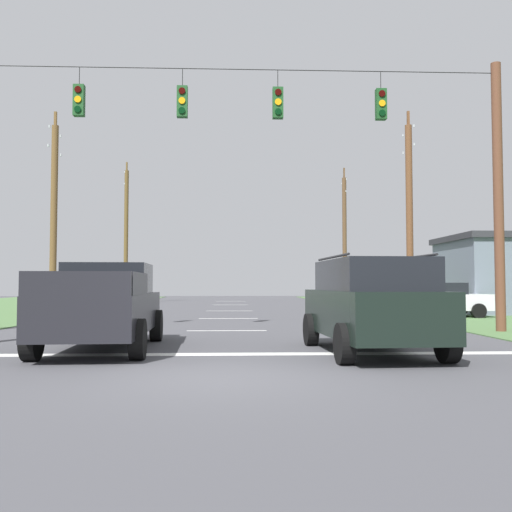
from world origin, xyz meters
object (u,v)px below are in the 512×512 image
pickup_truck (104,306)px  suv_black (371,303)px  utility_pole_far_right (345,237)px  overhead_signal_span (229,178)px  distant_car_crossing_white (437,299)px  utility_pole_mid_right (409,214)px  utility_pole_mid_left (54,214)px  utility_pole_far_left (126,233)px

pickup_truck → suv_black: size_ratio=1.12×
suv_black → utility_pole_far_right: size_ratio=0.46×
utility_pole_far_right → pickup_truck: bearing=-110.4°
overhead_signal_span → distant_car_crossing_white: bearing=39.7°
utility_pole_mid_right → utility_pole_mid_left: size_ratio=1.04×
utility_pole_mid_right → utility_pole_far_left: size_ratio=0.92×
suv_black → pickup_truck: bearing=169.9°
distant_car_crossing_white → utility_pole_mid_right: bearing=95.9°
suv_black → utility_pole_far_right: (5.90, 32.67, 4.11)m
pickup_truck → utility_pole_far_right: utility_pole_far_right is taller
utility_pole_mid_right → utility_pole_far_left: utility_pole_far_left is taller
suv_black → utility_pole_far_left: (-11.18, 32.26, 4.32)m
distant_car_crossing_white → utility_pole_mid_right: utility_pole_mid_right is taller
pickup_truck → utility_pole_mid_right: bearing=51.4°
overhead_signal_span → utility_pole_mid_right: bearing=49.8°
suv_black → utility_pole_mid_left: (-11.34, 14.99, 3.67)m
suv_black → utility_pole_far_left: 34.42m
suv_black → utility_pole_mid_right: size_ratio=0.49×
suv_black → utility_pole_mid_left: size_ratio=0.51×
pickup_truck → utility_pole_mid_right: size_ratio=0.55×
pickup_truck → utility_pole_mid_right: utility_pole_mid_right is taller
overhead_signal_span → utility_pole_mid_right: 13.61m
distant_car_crossing_white → utility_pole_far_left: size_ratio=0.40×
utility_pole_mid_right → utility_pole_far_right: size_ratio=0.94×
distant_car_crossing_white → utility_pole_far_left: 26.47m
utility_pole_mid_right → utility_pole_mid_left: (-17.08, -0.54, -0.15)m
overhead_signal_span → utility_pole_far_left: 28.33m
overhead_signal_span → suv_black: overhead_signal_span is taller
utility_pole_far_right → utility_pole_far_left: 17.09m
pickup_truck → suv_black: (5.84, -1.04, 0.09)m
utility_pole_mid_right → overhead_signal_span: bearing=-130.2°
pickup_truck → suv_black: bearing=-10.1°
overhead_signal_span → suv_black: bearing=-59.3°
utility_pole_far_right → utility_pole_far_left: (-17.08, -0.41, 0.21)m
utility_pole_mid_left → suv_black: bearing=-52.9°
utility_pole_mid_right → utility_pole_far_right: bearing=89.4°
suv_black → utility_pole_mid_left: bearing=127.1°
pickup_truck → distant_car_crossing_white: 16.62m
utility_pole_far_right → utility_pole_far_left: size_ratio=0.98×
overhead_signal_span → utility_pole_mid_left: bearing=130.1°
distant_car_crossing_white → utility_pole_mid_left: size_ratio=0.45×
pickup_truck → utility_pole_mid_left: size_ratio=0.57×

